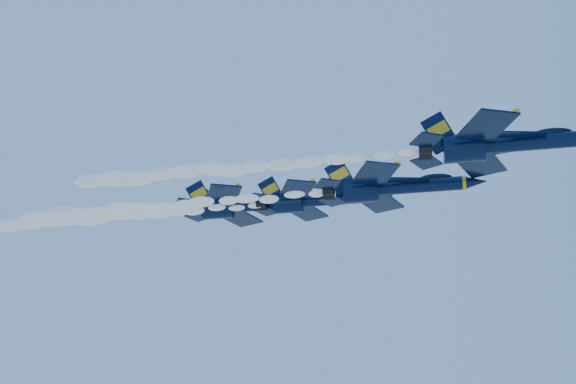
% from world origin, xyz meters
% --- Properties ---
extents(jet_lead, '(18.56, 15.22, 6.90)m').
position_xyz_m(jet_lead, '(18.29, -13.95, 151.15)').
color(jet_lead, black).
extents(smoke_trail_jet_lead, '(36.37, 1.92, 1.73)m').
position_xyz_m(smoke_trail_jet_lead, '(-7.82, -13.95, 150.77)').
color(smoke_trail_jet_lead, white).
extents(jet_second, '(17.80, 14.60, 6.62)m').
position_xyz_m(jet_second, '(7.37, -6.23, 150.68)').
color(jet_second, black).
extents(smoke_trail_jet_second, '(36.37, 1.84, 1.66)m').
position_xyz_m(smoke_trail_jet_second, '(-18.43, -6.23, 150.30)').
color(smoke_trail_jet_second, white).
extents(jet_third, '(17.52, 14.37, 6.51)m').
position_xyz_m(jet_third, '(-2.87, 5.14, 154.48)').
color(jet_third, black).
extents(smoke_trail_jet_third, '(36.37, 1.81, 1.63)m').
position_xyz_m(smoke_trail_jet_third, '(-28.54, 5.14, 154.10)').
color(smoke_trail_jet_third, white).
extents(jet_fourth, '(19.56, 16.05, 7.27)m').
position_xyz_m(jet_fourth, '(-13.08, 9.21, 156.11)').
color(jet_fourth, black).
extents(smoke_trail_jet_fourth, '(36.37, 2.02, 1.82)m').
position_xyz_m(smoke_trail_jet_fourth, '(-39.63, 9.21, 155.71)').
color(smoke_trail_jet_fourth, white).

